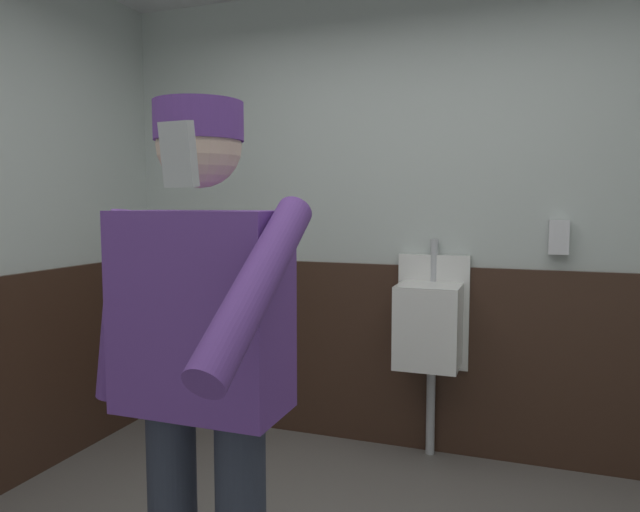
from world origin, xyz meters
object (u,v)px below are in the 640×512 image
object	(u,v)px
cell_phone	(179,154)
soap_dispenser	(559,237)
person	(202,358)
urinal_solo	(430,324)

from	to	relation	value
cell_phone	soap_dispenser	xyz separation A→B (m)	(0.71, 2.44, -0.26)
person	cell_phone	xyz separation A→B (m)	(0.27, -0.50, 0.51)
urinal_solo	cell_phone	size ratio (longest dim) A/B	11.27
soap_dispenser	urinal_solo	bearing A→B (deg)	-169.55
cell_phone	soap_dispenser	world-z (taller)	cell_phone
urinal_solo	soap_dispenser	world-z (taller)	soap_dispenser
cell_phone	person	bearing A→B (deg)	122.58
urinal_solo	person	world-z (taller)	person
urinal_solo	cell_phone	xyz separation A→B (m)	(-0.06, -2.32, 0.74)
person	cell_phone	bearing A→B (deg)	-61.57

